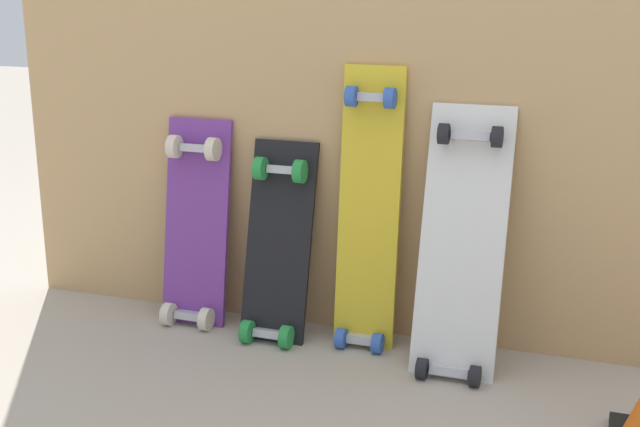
# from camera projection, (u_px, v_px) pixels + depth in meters

# --- Properties ---
(ground_plane) EXTENTS (12.00, 12.00, 0.00)m
(ground_plane) POSITION_uv_depth(u_px,v_px,m) (327.00, 332.00, 2.66)
(ground_plane) COLOR #A89E8E
(plywood_wall_panel) EXTENTS (2.11, 0.04, 1.68)m
(plywood_wall_panel) POSITION_uv_depth(u_px,v_px,m) (335.00, 57.00, 2.50)
(plywood_wall_panel) COLOR tan
(plywood_wall_panel) RESTS_ON ground
(skateboard_purple) EXTENTS (0.21, 0.19, 0.70)m
(skateboard_purple) POSITION_uv_depth(u_px,v_px,m) (195.00, 232.00, 2.69)
(skateboard_purple) COLOR #6B338C
(skateboard_purple) RESTS_ON ground
(skateboard_black) EXTENTS (0.20, 0.23, 0.65)m
(skateboard_black) POSITION_uv_depth(u_px,v_px,m) (277.00, 252.00, 2.58)
(skateboard_black) COLOR black
(skateboard_black) RESTS_ON ground
(skateboard_yellow) EXTENTS (0.18, 0.17, 0.89)m
(skateboard_yellow) POSITION_uv_depth(u_px,v_px,m) (368.00, 220.00, 2.50)
(skateboard_yellow) COLOR gold
(skateboard_yellow) RESTS_ON ground
(skateboard_white) EXTENTS (0.23, 0.29, 0.80)m
(skateboard_white) POSITION_uv_depth(u_px,v_px,m) (461.00, 254.00, 2.37)
(skateboard_white) COLOR silver
(skateboard_white) RESTS_ON ground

